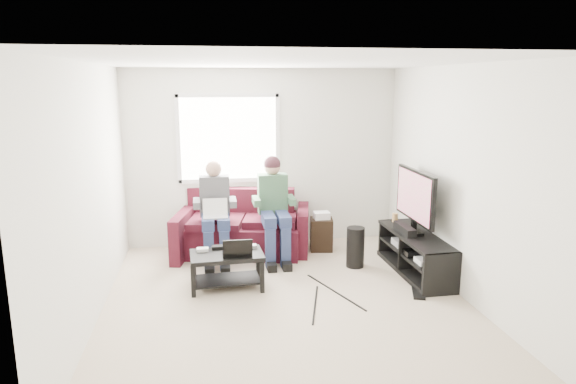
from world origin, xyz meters
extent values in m
plane|color=#C5B399|center=(0.00, 0.00, 0.00)|extent=(4.50, 4.50, 0.00)
plane|color=white|center=(0.00, 0.00, 2.60)|extent=(4.50, 4.50, 0.00)
plane|color=silver|center=(0.00, 2.25, 1.30)|extent=(4.50, 0.00, 4.50)
plane|color=silver|center=(0.00, -2.25, 1.30)|extent=(4.50, 0.00, 4.50)
plane|color=silver|center=(-2.00, 0.00, 1.30)|extent=(0.00, 4.50, 4.50)
plane|color=silver|center=(2.00, 0.00, 1.30)|extent=(0.00, 4.50, 4.50)
cube|color=white|center=(-0.50, 2.24, 1.60)|extent=(1.40, 0.01, 1.20)
cube|color=silver|center=(-0.50, 2.23, 1.60)|extent=(1.48, 0.04, 1.28)
cube|color=#45111F|center=(-0.34, 1.77, 0.22)|extent=(1.70, 1.14, 0.44)
cube|color=#45111F|center=(-0.34, 2.14, 0.66)|extent=(1.57, 0.52, 0.45)
cube|color=#45111F|center=(-1.20, 1.77, 0.31)|extent=(0.34, 0.94, 0.62)
cube|color=#45111F|center=(0.52, 1.77, 0.31)|extent=(0.34, 0.94, 0.62)
cube|color=#45111F|center=(-0.72, 1.75, 0.49)|extent=(0.86, 0.85, 0.10)
cube|color=#45111F|center=(0.05, 1.75, 0.49)|extent=(0.86, 0.85, 0.10)
cube|color=navy|center=(-0.84, 1.32, 0.61)|extent=(0.16, 0.45, 0.14)
cube|color=navy|center=(-0.64, 1.32, 0.61)|extent=(0.16, 0.45, 0.14)
cube|color=navy|center=(-0.84, 1.13, 0.27)|extent=(0.13, 0.13, 0.54)
cube|color=navy|center=(-0.64, 1.13, 0.27)|extent=(0.13, 0.13, 0.54)
cube|color=#515055|center=(-0.74, 1.64, 0.89)|extent=(0.40, 0.22, 0.55)
sphere|color=tan|center=(-0.74, 1.66, 1.26)|extent=(0.22, 0.22, 0.22)
cube|color=navy|center=(-0.04, 1.32, 0.61)|extent=(0.16, 0.45, 0.14)
cube|color=navy|center=(0.16, 1.32, 0.61)|extent=(0.16, 0.45, 0.14)
cube|color=navy|center=(-0.04, 1.13, 0.27)|extent=(0.13, 0.13, 0.54)
cube|color=navy|center=(0.16, 1.13, 0.27)|extent=(0.13, 0.13, 0.54)
cube|color=#515354|center=(0.06, 1.64, 0.89)|extent=(0.40, 0.22, 0.55)
sphere|color=tan|center=(0.06, 1.66, 1.26)|extent=(0.22, 0.22, 0.22)
sphere|color=#351A21|center=(0.06, 1.66, 1.30)|extent=(0.23, 0.23, 0.23)
cube|color=black|center=(-0.63, 0.55, 0.40)|extent=(0.87, 0.56, 0.05)
cube|color=black|center=(-0.63, 0.55, 0.09)|extent=(0.79, 0.48, 0.02)
cube|color=black|center=(-1.03, 0.32, 0.19)|extent=(0.05, 0.05, 0.37)
cube|color=black|center=(-0.24, 0.32, 0.19)|extent=(0.05, 0.05, 0.37)
cube|color=black|center=(-1.03, 0.78, 0.19)|extent=(0.05, 0.05, 0.37)
cube|color=black|center=(-0.24, 0.78, 0.19)|extent=(0.05, 0.05, 0.37)
cube|color=silver|center=(-0.91, 0.67, 0.44)|extent=(0.14, 0.09, 0.04)
cube|color=black|center=(-0.73, 0.73, 0.44)|extent=(0.14, 0.10, 0.04)
cube|color=gray|center=(-0.33, 0.70, 0.44)|extent=(0.15, 0.10, 0.04)
cube|color=black|center=(1.77, 0.64, 0.49)|extent=(0.49, 1.54, 0.04)
cube|color=black|center=(1.77, 0.64, 0.25)|extent=(0.45, 1.48, 0.03)
cube|color=black|center=(1.77, 0.64, 0.03)|extent=(0.49, 1.54, 0.06)
cube|color=black|center=(1.77, -0.10, 0.25)|extent=(0.46, 0.05, 0.51)
cube|color=black|center=(1.77, 1.39, 0.25)|extent=(0.46, 0.05, 0.51)
cube|color=black|center=(1.77, 0.74, 0.53)|extent=(0.12, 0.40, 0.04)
cube|color=black|center=(1.77, 0.74, 0.61)|extent=(0.06, 0.06, 0.12)
cube|color=black|center=(1.77, 0.74, 0.99)|extent=(0.05, 1.10, 0.65)
cube|color=#D0317C|center=(1.74, 0.74, 0.99)|extent=(0.01, 1.01, 0.58)
cube|color=black|center=(1.65, 0.74, 0.56)|extent=(0.12, 0.50, 0.10)
cylinder|color=tan|center=(1.72, 1.27, 0.57)|extent=(0.08, 0.08, 0.12)
cube|color=silver|center=(1.77, 0.24, 0.30)|extent=(0.30, 0.22, 0.06)
cube|color=gray|center=(1.77, 0.94, 0.31)|extent=(0.34, 0.26, 0.08)
cube|color=black|center=(1.77, 0.59, 0.30)|extent=(0.38, 0.30, 0.07)
cylinder|color=black|center=(1.07, 0.98, 0.27)|extent=(0.24, 0.24, 0.54)
cube|color=black|center=(1.55, 0.01, 0.01)|extent=(0.26, 0.42, 0.02)
cube|color=black|center=(0.79, 1.74, 0.23)|extent=(0.31, 0.31, 0.47)
cube|color=silver|center=(0.79, 1.74, 0.52)|extent=(0.22, 0.18, 0.10)
camera|label=1|loc=(-0.84, -5.25, 2.40)|focal=32.00mm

